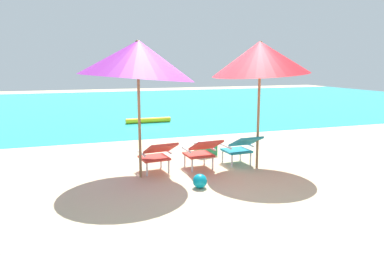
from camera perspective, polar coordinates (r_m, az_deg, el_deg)
The scene contains 10 objects.
ground_plane at distance 11.12m, azimuth -5.79°, elevation -0.78°, with size 40.00×40.00×0.00m, color #CCB78E.
ocean_band at distance 19.06m, azimuth -11.24°, elevation 3.62°, with size 40.00×18.00×0.01m, color #28B2B7.
swim_buoy at distance 13.01m, azimuth -6.87°, elevation 1.22°, with size 0.18×0.18×1.60m, color yellow.
lounge_chair_left at distance 6.93m, azimuth -5.50°, elevation -4.02°, with size 0.64×0.93×0.68m.
lounge_chair_center at distance 7.15m, azimuth 1.56°, elevation -3.53°, with size 0.58×0.90×0.68m.
lounge_chair_right at distance 7.54m, azimuth 7.66°, elevation -2.91°, with size 0.59×0.91×0.68m.
beach_umbrella_left at distance 6.57m, azimuth -8.50°, elevation 10.61°, with size 2.39×2.35×2.57m.
beach_umbrella_right at distance 7.24m, azimuth 10.65°, elevation 10.73°, with size 2.24×2.21×2.57m.
beach_ball at distance 6.23m, azimuth 1.25°, elevation -8.31°, with size 0.25×0.25×0.25m, color #0A93AD.
cooler_box at distance 8.34m, azimuth 2.17°, elevation -3.26°, with size 0.54×0.43×0.32m.
Camera 1 is at (-2.39, -6.66, 2.09)m, focal length 34.01 mm.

